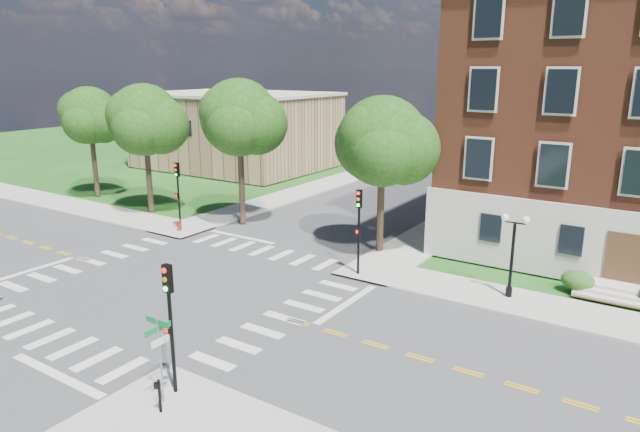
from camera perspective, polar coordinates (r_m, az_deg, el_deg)
The scene contains 19 objects.
ground at distance 31.53m, azimuth -14.21°, elevation -6.84°, with size 160.00×160.00×0.00m, color #1A4D15.
road_ew at distance 31.53m, azimuth -14.21°, elevation -6.83°, with size 90.00×12.00×0.01m, color #3D3D3F.
road_ns at distance 31.52m, azimuth -14.21°, elevation -6.83°, with size 12.00×90.00×0.01m, color #3D3D3F.
sidewalk_ne at distance 37.27m, azimuth 21.47°, elevation -3.95°, with size 34.00×34.00×0.12m.
sidewalk_nw at distance 52.36m, azimuth -13.37°, elevation 1.92°, with size 34.00×34.00×0.12m.
crosswalk_east at distance 27.00m, azimuth -3.59°, elevation -10.17°, with size 2.20×10.20×0.02m, color silver, non-canonical shape.
stop_bar_east at distance 28.47m, azimuth 2.69°, elevation -8.79°, with size 0.40×5.50×0.00m, color silver.
secondary_building at distance 66.61m, azimuth -8.39°, elevation 8.54°, with size 20.40×15.40×8.30m.
tree_a at distance 53.81m, azimuth -22.05°, elevation 9.28°, with size 4.93×4.93×9.56m.
tree_b at distance 46.22m, azimuth -17.15°, elevation 9.15°, with size 5.50×5.50×10.00m.
tree_c at distance 41.18m, azimuth -8.09°, elevation 9.68°, with size 5.49×5.49×10.46m.
tree_d at distance 34.59m, azimuth 6.26°, elevation 7.41°, with size 5.45×5.45×9.61m.
traffic_signal_se at distance 20.51m, azimuth -14.80°, elevation -9.31°, with size 0.33×0.36×4.80m.
traffic_signal_ne at distance 31.17m, azimuth 3.90°, elevation -0.48°, with size 0.38×0.45×4.80m.
traffic_signal_nw at distance 40.90m, azimuth -14.03°, elevation 2.80°, with size 0.34×0.38×4.80m.
twin_lamp_west at distance 29.76m, azimuth 18.70°, elevation -3.33°, with size 1.36×0.36×4.23m.
street_sign_pole at distance 20.40m, azimuth -15.76°, elevation -12.24°, with size 1.10×1.10×3.10m.
push_button_post at distance 20.59m, azimuth -15.80°, elevation -16.78°, with size 0.14×0.21×1.20m.
fire_hydrant at distance 41.35m, azimuth -13.91°, elevation -0.94°, with size 0.35×0.35×0.75m.
Camera 1 is at (21.99, -19.50, 11.40)m, focal length 32.00 mm.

